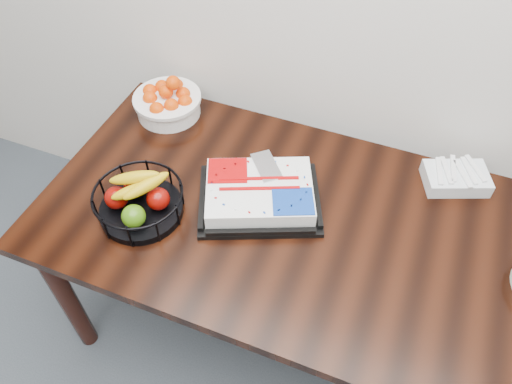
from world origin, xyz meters
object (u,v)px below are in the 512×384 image
at_px(table, 311,240).
at_px(tangerine_bowl, 167,99).
at_px(cake_tray, 259,194).
at_px(fruit_basket, 139,200).

bearing_deg(table, tangerine_bowl, 155.26).
bearing_deg(tangerine_bowl, table, -24.74).
distance_m(table, cake_tray, 0.23).
relative_size(table, fruit_basket, 6.23).
bearing_deg(tangerine_bowl, fruit_basket, -71.96).
bearing_deg(cake_tray, fruit_basket, -151.23).
height_order(cake_tray, fruit_basket, fruit_basket).
height_order(table, fruit_basket, fruit_basket).
xyz_separation_m(tangerine_bowl, fruit_basket, (0.16, -0.48, -0.01)).
bearing_deg(table, fruit_basket, -163.44).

